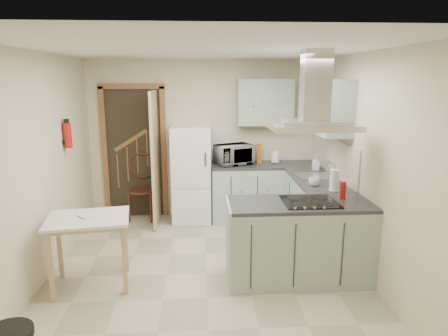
{
  "coord_description": "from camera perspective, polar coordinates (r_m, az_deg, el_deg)",
  "views": [
    {
      "loc": [
        -0.05,
        -4.25,
        2.22
      ],
      "look_at": [
        0.23,
        0.45,
        1.15
      ],
      "focal_mm": 32.0,
      "sensor_mm": 36.0,
      "label": 1
    }
  ],
  "objects": [
    {
      "name": "floor",
      "position": [
        4.8,
        -2.51,
        -14.79
      ],
      "size": [
        4.2,
        4.2,
        0.0
      ],
      "primitive_type": "plane",
      "color": "#BEAD94",
      "rests_on": "ground"
    },
    {
      "name": "ceiling",
      "position": [
        4.26,
        -2.85,
        16.55
      ],
      "size": [
        4.2,
        4.2,
        0.0
      ],
      "primitive_type": "plane",
      "rotation": [
        3.14,
        0.0,
        0.0
      ],
      "color": "silver",
      "rests_on": "back_wall"
    },
    {
      "name": "back_wall",
      "position": [
        6.43,
        -2.94,
        4.1
      ],
      "size": [
        3.6,
        0.0,
        3.6
      ],
      "primitive_type": "plane",
      "rotation": [
        1.57,
        0.0,
        0.0
      ],
      "color": "beige",
      "rests_on": "floor"
    },
    {
      "name": "left_wall",
      "position": [
        4.7,
        -25.19,
        -0.35
      ],
      "size": [
        0.0,
        4.2,
        4.2
      ],
      "primitive_type": "plane",
      "rotation": [
        1.57,
        0.0,
        1.57
      ],
      "color": "beige",
      "rests_on": "floor"
    },
    {
      "name": "right_wall",
      "position": [
        4.74,
        19.66,
        0.23
      ],
      "size": [
        0.0,
        4.2,
        4.2
      ],
      "primitive_type": "plane",
      "rotation": [
        1.57,
        0.0,
        -1.57
      ],
      "color": "beige",
      "rests_on": "floor"
    },
    {
      "name": "doorway",
      "position": [
        6.51,
        -12.65,
        2.14
      ],
      "size": [
        1.1,
        0.12,
        2.1
      ],
      "primitive_type": "cube",
      "color": "brown",
      "rests_on": "floor"
    },
    {
      "name": "fridge",
      "position": [
        6.23,
        -4.7,
        -0.9
      ],
      "size": [
        0.6,
        0.6,
        1.5
      ],
      "primitive_type": "cube",
      "color": "white",
      "rests_on": "floor"
    },
    {
      "name": "counter_back",
      "position": [
        6.35,
        3.15,
        -3.42
      ],
      "size": [
        1.08,
        0.6,
        0.9
      ],
      "primitive_type": "cube",
      "color": "#9EB2A0",
      "rests_on": "floor"
    },
    {
      "name": "counter_right",
      "position": [
        5.87,
        12.11,
        -5.05
      ],
      "size": [
        0.6,
        1.95,
        0.9
      ],
      "primitive_type": "cube",
      "color": "#9EB2A0",
      "rests_on": "floor"
    },
    {
      "name": "splashback",
      "position": [
        6.51,
        5.56,
        3.27
      ],
      "size": [
        1.68,
        0.02,
        0.5
      ],
      "primitive_type": "cube",
      "color": "beige",
      "rests_on": "counter_back"
    },
    {
      "name": "wall_cabinet_back",
      "position": [
        6.27,
        5.85,
        9.35
      ],
      "size": [
        0.85,
        0.35,
        0.7
      ],
      "primitive_type": "cube",
      "color": "#9EB2A0",
      "rests_on": "back_wall"
    },
    {
      "name": "wall_cabinet_right",
      "position": [
        5.38,
        14.89,
        8.43
      ],
      "size": [
        0.35,
        0.9,
        0.7
      ],
      "primitive_type": "cube",
      "color": "#9EB2A0",
      "rests_on": "right_wall"
    },
    {
      "name": "peninsula",
      "position": [
        4.57,
        10.65,
        -10.23
      ],
      "size": [
        1.55,
        0.65,
        0.9
      ],
      "primitive_type": "cube",
      "color": "#9EB2A0",
      "rests_on": "floor"
    },
    {
      "name": "hob",
      "position": [
        4.44,
        12.15,
        -4.72
      ],
      "size": [
        0.58,
        0.5,
        0.01
      ],
      "primitive_type": "cube",
      "color": "black",
      "rests_on": "peninsula"
    },
    {
      "name": "extractor_hood",
      "position": [
        4.27,
        12.66,
        5.76
      ],
      "size": [
        0.9,
        0.55,
        0.1
      ],
      "primitive_type": "cube",
      "color": "silver",
      "rests_on": "ceiling"
    },
    {
      "name": "sink",
      "position": [
        5.59,
        12.8,
        -1.14
      ],
      "size": [
        0.45,
        0.4,
        0.01
      ],
      "primitive_type": "cube",
      "color": "silver",
      "rests_on": "counter_right"
    },
    {
      "name": "fire_extinguisher",
      "position": [
        5.47,
        -21.45,
        4.35
      ],
      "size": [
        0.1,
        0.1,
        0.32
      ],
      "primitive_type": "cylinder",
      "color": "#B2140F",
      "rests_on": "left_wall"
    },
    {
      "name": "drop_leaf_table",
      "position": [
        4.61,
        -18.53,
        -11.29
      ],
      "size": [
        0.92,
        0.75,
        0.78
      ],
      "primitive_type": "cube",
      "rotation": [
        0.0,
        0.0,
        0.15
      ],
      "color": "tan",
      "rests_on": "floor"
    },
    {
      "name": "bentwood_chair",
      "position": [
        6.46,
        -11.65,
        -3.14
      ],
      "size": [
        0.47,
        0.47,
        0.95
      ],
      "primitive_type": "cube",
      "rotation": [
        0.0,
        0.0,
        -0.11
      ],
      "color": "#431916",
      "rests_on": "floor"
    },
    {
      "name": "microwave",
      "position": [
        6.2,
        1.45,
        1.93
      ],
      "size": [
        0.66,
        0.57,
        0.31
      ],
      "primitive_type": "imported",
      "rotation": [
        0.0,
        0.0,
        0.42
      ],
      "color": "black",
      "rests_on": "counter_back"
    },
    {
      "name": "kettle",
      "position": [
        6.33,
        7.35,
        1.56
      ],
      "size": [
        0.13,
        0.13,
        0.2
      ],
      "primitive_type": "cylinder",
      "rotation": [
        0.0,
        0.0,
        -0.01
      ],
      "color": "white",
      "rests_on": "counter_back"
    },
    {
      "name": "cereal_box",
      "position": [
        6.4,
        5.03,
        2.13
      ],
      "size": [
        0.1,
        0.2,
        0.28
      ],
      "primitive_type": "cube",
      "rotation": [
        0.0,
        0.0,
        -0.13
      ],
      "color": "#BF5C16",
      "rests_on": "counter_back"
    },
    {
      "name": "soap_bottle",
      "position": [
        5.97,
        12.97,
        0.71
      ],
      "size": [
        0.11,
        0.11,
        0.21
      ],
      "primitive_type": "imported",
      "rotation": [
        0.0,
        0.0,
        -0.15
      ],
      "color": "#A0A0AB",
      "rests_on": "counter_right"
    },
    {
      "name": "paper_towel",
      "position": [
        4.91,
        15.48,
        -1.64
      ],
      "size": [
        0.11,
        0.11,
        0.27
      ],
      "primitive_type": "cylinder",
      "rotation": [
        0.0,
        0.0,
        0.06
      ],
      "color": "white",
      "rests_on": "counter_right"
    },
    {
      "name": "cup",
      "position": [
        5.1,
        12.75,
        -1.92
      ],
      "size": [
        0.14,
        0.14,
        0.11
      ],
      "primitive_type": "imported",
      "rotation": [
        0.0,
        0.0,
        -0.04
      ],
      "color": "white",
      "rests_on": "counter_right"
    },
    {
      "name": "red_bottle",
      "position": [
        4.63,
        16.61,
        -3.09
      ],
      "size": [
        0.07,
        0.07,
        0.19
      ],
      "primitive_type": "cylinder",
      "rotation": [
        0.0,
        0.0,
        -0.05
      ],
      "color": "#A6110E",
      "rests_on": "peninsula"
    },
    {
      "name": "book",
      "position": [
        4.46,
        -19.89,
        -6.19
      ],
      "size": [
        0.24,
        0.24,
        0.09
      ],
      "primitive_type": "imported",
      "rotation": [
        0.0,
        0.0,
        0.77
      ],
      "color": "#8F2F3F",
      "rests_on": "drop_leaf_table"
    }
  ]
}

